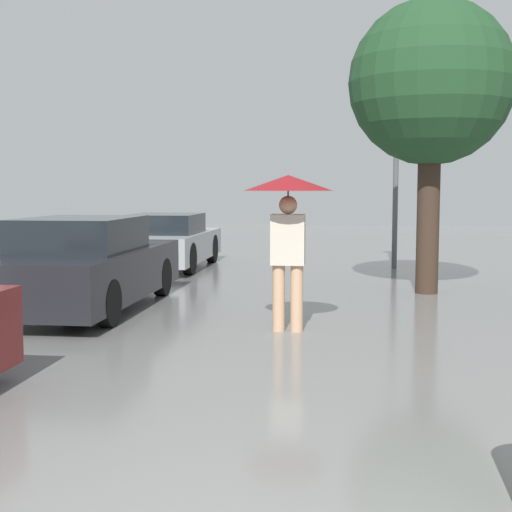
% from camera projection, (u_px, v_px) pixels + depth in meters
% --- Properties ---
extents(pedestrian, '(1.04, 1.04, 1.85)m').
position_uv_depth(pedestrian, '(288.00, 208.00, 8.34)').
color(pedestrian, tan).
rests_on(pedestrian, ground_plane).
extents(parked_car_middle, '(1.67, 4.18, 1.29)m').
position_uv_depth(parked_car_middle, '(86.00, 266.00, 10.03)').
color(parked_car_middle, black).
rests_on(parked_car_middle, ground_plane).
extents(parked_car_farthest, '(1.64, 3.82, 1.15)m').
position_uv_depth(parked_car_farthest, '(167.00, 242.00, 15.15)').
color(parked_car_farthest, '#9EA3A8').
rests_on(parked_car_farthest, ground_plane).
extents(tree, '(2.60, 2.60, 4.65)m').
position_uv_depth(tree, '(431.00, 85.00, 11.22)').
color(tree, '#38281E').
rests_on(tree, ground_plane).
extents(street_lamp, '(0.39, 0.39, 3.93)m').
position_uv_depth(street_lamp, '(397.00, 129.00, 14.76)').
color(street_lamp, '#515456').
rests_on(street_lamp, ground_plane).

